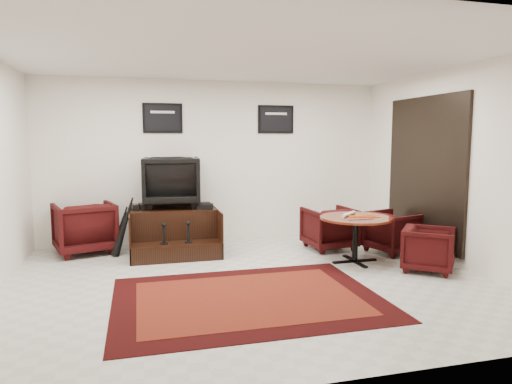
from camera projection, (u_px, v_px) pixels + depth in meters
ground at (250, 282)px, 5.79m from camera, size 6.00×6.00×0.00m
room_shell at (278, 140)px, 5.80m from camera, size 6.02×5.02×2.81m
area_rug at (248, 298)px, 5.17m from camera, size 2.99×2.24×0.01m
shine_podium at (173, 231)px, 7.38m from camera, size 1.36×1.40×0.70m
shine_chair at (172, 179)px, 7.42m from camera, size 0.96×0.90×0.91m
shoes_pair at (138, 207)px, 7.16m from camera, size 0.25×0.28×0.09m
polish_kit at (205, 206)px, 7.20m from camera, size 0.28×0.22×0.08m
umbrella_black at (124, 226)px, 7.00m from camera, size 0.35×0.13×0.94m
umbrella_hooked at (120, 230)px, 7.13m from camera, size 0.29×0.11×0.78m
armchair_side at (84, 225)px, 7.21m from camera, size 1.07×1.03×0.89m
meeting_table at (356, 223)px, 6.64m from camera, size 1.03×1.03×0.67m
table_chair_back at (329, 226)px, 7.48m from camera, size 0.79×0.75×0.76m
table_chair_window at (392, 230)px, 7.26m from camera, size 0.83×0.86×0.73m
table_chair_corner at (429, 247)px, 6.22m from camera, size 0.88×0.88×0.67m
paper_roll at (349, 214)px, 6.73m from camera, size 0.34×0.32×0.05m
table_clutter at (363, 217)px, 6.59m from camera, size 0.57×0.32×0.01m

